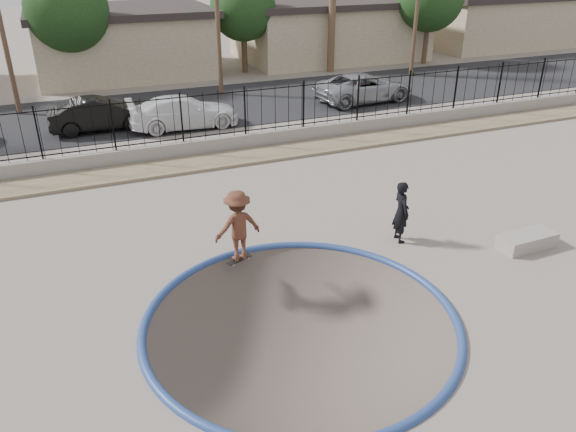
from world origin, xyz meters
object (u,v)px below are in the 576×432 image
(car_b, at_px, (100,114))
(car_d, at_px, (364,87))
(videographer, at_px, (401,212))
(concrete_ledge, at_px, (527,241))
(car_c, at_px, (184,112))
(skater, at_px, (238,229))
(skateboard, at_px, (239,260))

(car_b, height_order, car_d, car_d)
(videographer, distance_m, concrete_ledge, 3.49)
(concrete_ledge, height_order, car_c, car_c)
(concrete_ledge, bearing_deg, videographer, 151.08)
(videographer, distance_m, car_b, 15.02)
(skater, height_order, car_d, skater)
(videographer, relative_size, concrete_ledge, 1.09)
(skater, distance_m, car_d, 16.80)
(skater, height_order, car_b, skater)
(skater, xyz_separation_m, car_d, (10.84, 12.83, -0.20))
(concrete_ledge, bearing_deg, skateboard, 163.33)
(concrete_ledge, bearing_deg, skater, 163.33)
(videographer, bearing_deg, car_c, 20.60)
(car_c, height_order, car_d, car_d)
(skater, bearing_deg, skateboard, -122.96)
(concrete_ledge, xyz_separation_m, car_b, (-9.62, 15.13, 0.54))
(videographer, relative_size, car_b, 0.41)
(videographer, bearing_deg, skateboard, 88.97)
(concrete_ledge, distance_m, car_b, 17.94)
(skater, distance_m, videographer, 4.51)
(concrete_ledge, bearing_deg, car_d, 77.39)
(skateboard, bearing_deg, skater, -137.65)
(car_d, bearing_deg, skater, 135.29)
(car_c, bearing_deg, videographer, -164.40)
(skater, xyz_separation_m, car_c, (1.29, 11.92, -0.22))
(skateboard, distance_m, car_d, 16.81)
(car_c, bearing_deg, skater, 175.16)
(skateboard, bearing_deg, concrete_ledge, -37.75)
(skateboard, height_order, car_d, car_d)
(skater, height_order, skateboard, skater)
(videographer, height_order, concrete_ledge, videographer)
(skater, xyz_separation_m, skateboard, (0.00, 0.00, -0.89))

